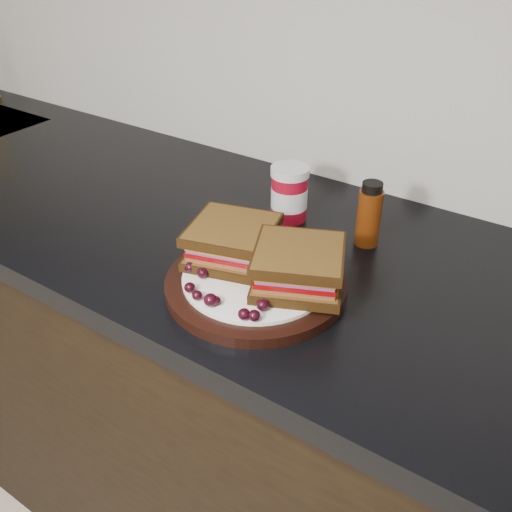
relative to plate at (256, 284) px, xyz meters
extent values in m
cube|color=black|center=(-0.09, 0.12, -0.48)|extent=(3.96, 0.58, 0.86)
cube|color=black|center=(-0.09, 0.12, -0.03)|extent=(3.98, 0.60, 0.04)
cylinder|color=black|center=(0.00, 0.00, 0.00)|extent=(0.28, 0.28, 0.02)
ellipsoid|color=black|center=(-0.09, -0.05, 0.02)|extent=(0.02, 0.02, 0.02)
ellipsoid|color=black|center=(-0.06, -0.05, 0.02)|extent=(0.02, 0.02, 0.02)
ellipsoid|color=black|center=(-0.06, -0.09, 0.02)|extent=(0.02, 0.02, 0.02)
ellipsoid|color=black|center=(-0.04, -0.10, 0.02)|extent=(0.02, 0.02, 0.01)
ellipsoid|color=black|center=(-0.01, -0.10, 0.02)|extent=(0.02, 0.02, 0.02)
ellipsoid|color=black|center=(-0.01, -0.09, 0.02)|extent=(0.01, 0.01, 0.01)
ellipsoid|color=black|center=(0.04, -0.09, 0.02)|extent=(0.02, 0.02, 0.02)
ellipsoid|color=black|center=(0.06, -0.09, 0.02)|extent=(0.02, 0.02, 0.02)
ellipsoid|color=black|center=(0.05, -0.06, 0.02)|extent=(0.02, 0.02, 0.02)
ellipsoid|color=black|center=(0.06, -0.04, 0.02)|extent=(0.02, 0.02, 0.02)
ellipsoid|color=black|center=(0.10, -0.01, 0.02)|extent=(0.02, 0.02, 0.02)
ellipsoid|color=black|center=(0.07, 0.01, 0.02)|extent=(0.02, 0.02, 0.01)
ellipsoid|color=black|center=(0.07, 0.03, 0.02)|extent=(0.02, 0.02, 0.02)
ellipsoid|color=black|center=(0.06, 0.06, 0.02)|extent=(0.02, 0.02, 0.02)
ellipsoid|color=black|center=(-0.07, 0.05, 0.02)|extent=(0.02, 0.02, 0.02)
ellipsoid|color=black|center=(-0.05, 0.03, 0.02)|extent=(0.02, 0.02, 0.02)
ellipsoid|color=black|center=(-0.09, 0.01, 0.02)|extent=(0.02, 0.02, 0.01)
ellipsoid|color=black|center=(-0.09, -0.01, 0.02)|extent=(0.02, 0.02, 0.02)
ellipsoid|color=black|center=(-0.06, 0.04, 0.02)|extent=(0.02, 0.02, 0.02)
ellipsoid|color=black|center=(-0.08, 0.04, 0.02)|extent=(0.02, 0.02, 0.02)
ellipsoid|color=black|center=(-0.05, -0.01, 0.02)|extent=(0.02, 0.02, 0.02)
cylinder|color=maroon|center=(-0.08, 0.22, 0.04)|extent=(0.07, 0.07, 0.10)
cylinder|color=#532208|center=(0.08, 0.22, 0.05)|extent=(0.05, 0.05, 0.12)
camera|label=1|loc=(0.40, -0.59, 0.51)|focal=40.00mm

